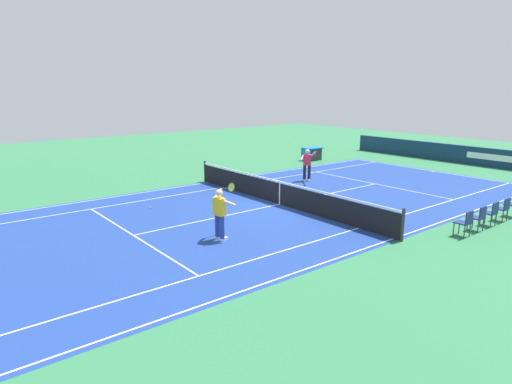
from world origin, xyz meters
TOP-DOWN VIEW (x-y plane):
  - ground_plane at (0.00, 0.00)m, footprint 60.00×60.00m
  - court_slab at (0.00, 0.00)m, footprint 24.20×11.40m
  - court_line_markings at (0.00, 0.00)m, footprint 23.85×11.05m
  - tennis_net at (0.00, 0.00)m, footprint 0.10×11.70m
  - stadium_barrier at (-15.90, 0.00)m, footprint 0.26×17.00m
  - tennis_player_near at (4.38, 2.12)m, footprint 1.04×0.78m
  - tennis_player_far at (-4.22, -2.66)m, footprint 0.75×1.16m
  - tennis_ball at (4.49, -2.77)m, footprint 0.07×0.07m
  - spectator_chair_1 at (-4.70, 6.80)m, footprint 0.44×0.44m
  - spectator_chair_2 at (-3.79, 6.80)m, footprint 0.44×0.44m
  - spectator_chair_3 at (-2.87, 6.80)m, footprint 0.44×0.44m
  - spectator_chair_4 at (-1.95, 6.80)m, footprint 0.44×0.44m
  - equipment_cart_tarped at (-9.24, -7.25)m, footprint 1.25×0.84m

SIDE VIEW (x-z plane):
  - ground_plane at x=0.00m, z-range 0.00..0.00m
  - court_slab at x=0.00m, z-range 0.00..0.00m
  - court_line_markings at x=0.00m, z-range 0.00..0.01m
  - tennis_ball at x=4.49m, z-range 0.00..0.07m
  - equipment_cart_tarped at x=-9.24m, z-range 0.01..0.86m
  - tennis_net at x=0.00m, z-range -0.05..1.03m
  - spectator_chair_1 at x=-4.70m, z-range 0.08..0.96m
  - spectator_chair_2 at x=-3.79m, z-range 0.08..0.96m
  - spectator_chair_3 at x=-2.87m, z-range 0.08..0.96m
  - spectator_chair_4 at x=-1.95m, z-range 0.08..0.96m
  - stadium_barrier at x=-15.90m, z-range 0.00..1.14m
  - tennis_player_near at x=4.38m, z-range 0.08..1.78m
  - tennis_player_far at x=-4.22m, z-range 0.08..1.78m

